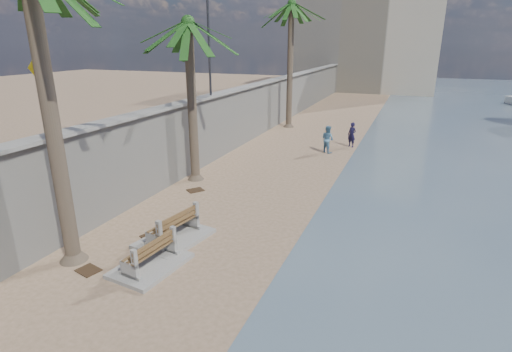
% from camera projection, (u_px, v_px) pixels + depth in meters
% --- Properties ---
extents(ground_plane, '(140.00, 140.00, 0.00)m').
position_uv_depth(ground_plane, '(172.00, 305.00, 10.07)').
color(ground_plane, '#97775C').
extents(seawall, '(0.45, 70.00, 3.50)m').
position_uv_depth(seawall, '(262.00, 108.00, 28.94)').
color(seawall, gray).
rests_on(seawall, ground_plane).
extents(wall_cap, '(0.80, 70.00, 0.12)m').
position_uv_depth(wall_cap, '(263.00, 83.00, 28.36)').
color(wall_cap, gray).
rests_on(wall_cap, seawall).
extents(end_building, '(18.00, 12.00, 14.00)m').
position_uv_depth(end_building, '(368.00, 36.00, 54.29)').
color(end_building, '#B7AA93').
rests_on(end_building, ground_plane).
extents(bench_near, '(1.77, 2.39, 0.93)m').
position_uv_depth(bench_near, '(150.00, 255.00, 11.65)').
color(bench_near, gray).
rests_on(bench_near, ground_plane).
extents(bench_far, '(2.04, 2.68, 1.02)m').
position_uv_depth(bench_far, '(174.00, 228.00, 13.24)').
color(bench_far, gray).
rests_on(bench_far, ground_plane).
extents(palm_mid, '(5.00, 5.00, 8.02)m').
position_uv_depth(palm_mid, '(188.00, 24.00, 17.08)').
color(palm_mid, brown).
rests_on(palm_mid, ground_plane).
extents(palm_back, '(5.00, 5.00, 9.81)m').
position_uv_depth(palm_back, '(292.00, 6.00, 28.39)').
color(palm_back, brown).
rests_on(palm_back, ground_plane).
extents(pedestrian_sign, '(0.78, 0.07, 2.40)m').
position_uv_depth(pedestrian_sign, '(41.00, 84.00, 11.50)').
color(pedestrian_sign, '#2D2D33').
rests_on(pedestrian_sign, wall_cap).
extents(streetlight, '(0.28, 0.28, 5.12)m').
position_uv_depth(streetlight, '(209.00, 35.00, 20.30)').
color(streetlight, '#2D2D33').
rests_on(streetlight, wall_cap).
extents(person_a, '(0.77, 0.68, 1.78)m').
position_uv_depth(person_a, '(352.00, 133.00, 25.00)').
color(person_a, '#151233').
rests_on(person_a, ground_plane).
extents(person_b, '(1.10, 1.04, 1.81)m').
position_uv_depth(person_b, '(328.00, 138.00, 23.73)').
color(person_b, teal).
rests_on(person_b, ground_plane).
extents(debris_b, '(0.75, 0.65, 0.03)m').
position_uv_depth(debris_b, '(88.00, 270.00, 11.59)').
color(debris_b, '#382616').
rests_on(debris_b, ground_plane).
extents(debris_c, '(0.85, 0.87, 0.03)m').
position_uv_depth(debris_c, '(195.00, 190.00, 17.85)').
color(debris_c, '#382616').
rests_on(debris_c, ground_plane).
extents(debris_d, '(0.59, 0.54, 0.03)m').
position_uv_depth(debris_d, '(148.00, 237.00, 13.59)').
color(debris_d, '#382616').
rests_on(debris_d, ground_plane).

